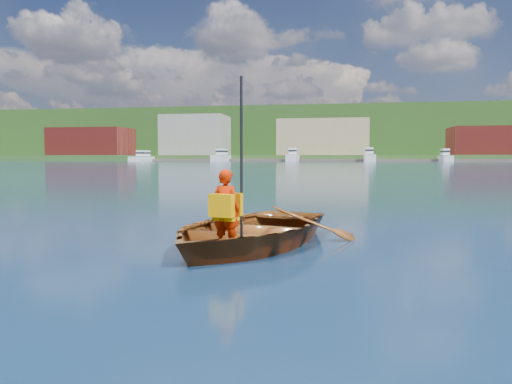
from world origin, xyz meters
name	(u,v)px	position (x,y,z in m)	size (l,w,h in m)	color
ground	(151,254)	(0.00, 0.00, 0.00)	(600.00, 600.00, 0.00)	#132D44
rowboat	(248,230)	(1.17, 0.87, 0.24)	(3.62, 4.34, 0.77)	brown
child_paddler	(226,208)	(1.07, -0.04, 0.65)	(0.45, 0.41, 2.28)	#B31B00
shoreline	(340,138)	(0.00, 236.61, 10.32)	(400.00, 140.00, 22.00)	#3E5628
dock	(377,160)	(11.93, 148.00, 0.40)	(160.04, 6.73, 0.80)	brown
waterfront_buildings	(315,138)	(-7.74, 165.00, 7.74)	(202.00, 16.00, 14.00)	brown
marina_yachts	(358,157)	(6.28, 143.32, 1.38)	(146.55, 13.15, 4.39)	silver
hillside_trees	(310,121)	(-14.81, 242.22, 18.96)	(298.99, 85.29, 25.73)	#382314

